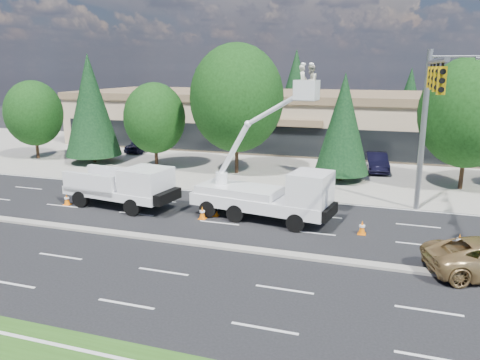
% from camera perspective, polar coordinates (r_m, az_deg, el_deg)
% --- Properties ---
extents(ground, '(140.00, 140.00, 0.00)m').
position_cam_1_polar(ground, '(22.13, -5.49, -7.78)').
color(ground, black).
rests_on(ground, ground).
extents(concrete_apron, '(140.00, 22.00, 0.01)m').
position_cam_1_polar(concrete_apron, '(40.53, 5.89, 2.08)').
color(concrete_apron, gray).
rests_on(concrete_apron, ground).
extents(road_median, '(120.00, 0.55, 0.12)m').
position_cam_1_polar(road_median, '(22.10, -5.50, -7.64)').
color(road_median, gray).
rests_on(road_median, ground).
extents(strip_mall, '(50.40, 15.40, 5.50)m').
position_cam_1_polar(strip_mall, '(49.79, 8.48, 7.43)').
color(strip_mall, tan).
rests_on(strip_mall, ground).
extents(tree_front_a, '(5.01, 5.01, 6.95)m').
position_cam_1_polar(tree_front_a, '(45.65, -23.85, 7.45)').
color(tree_front_a, '#332114').
rests_on(tree_front_a, ground).
extents(tree_front_b, '(4.67, 4.67, 9.20)m').
position_cam_1_polar(tree_front_b, '(41.82, -17.75, 8.69)').
color(tree_front_b, '#332114').
rests_on(tree_front_b, ground).
extents(tree_front_c, '(4.97, 4.97, 6.89)m').
position_cam_1_polar(tree_front_c, '(38.71, -10.36, 7.43)').
color(tree_front_c, '#332114').
rests_on(tree_front_c, ground).
extents(tree_front_d, '(7.10, 7.10, 9.85)m').
position_cam_1_polar(tree_front_d, '(35.77, -0.41, 9.94)').
color(tree_front_d, '#332114').
rests_on(tree_front_d, ground).
extents(tree_front_e, '(3.91, 3.91, 7.71)m').
position_cam_1_polar(tree_front_e, '(34.22, 12.48, 6.72)').
color(tree_front_e, '#332114').
rests_on(tree_front_e, ground).
extents(tree_front_f, '(6.34, 6.34, 8.79)m').
position_cam_1_polar(tree_front_f, '(34.25, 26.09, 7.37)').
color(tree_front_f, '#332114').
rests_on(tree_front_f, ground).
extents(tree_back_a, '(4.06, 4.06, 8.01)m').
position_cam_1_polar(tree_back_a, '(66.41, -5.32, 10.30)').
color(tree_back_a, '#332114').
rests_on(tree_back_a, ground).
extents(tree_back_b, '(5.24, 5.24, 10.32)m').
position_cam_1_polar(tree_back_b, '(62.12, 6.82, 11.18)').
color(tree_back_b, '#332114').
rests_on(tree_back_b, ground).
extents(tree_back_c, '(4.07, 4.07, 8.03)m').
position_cam_1_polar(tree_back_c, '(60.96, 19.96, 9.27)').
color(tree_back_c, '#332114').
rests_on(tree_back_c, ground).
extents(signal_mast, '(2.76, 10.16, 9.00)m').
position_cam_1_polar(signal_mast, '(25.99, 21.99, 8.24)').
color(signal_mast, gray).
rests_on(signal_mast, ground).
extents(utility_pickup, '(6.77, 3.24, 2.50)m').
position_cam_1_polar(utility_pickup, '(28.11, -13.83, -1.26)').
color(utility_pickup, white).
rests_on(utility_pickup, ground).
extents(bucket_truck, '(7.83, 3.41, 8.26)m').
position_cam_1_polar(bucket_truck, '(24.78, 4.00, -1.08)').
color(bucket_truck, white).
rests_on(bucket_truck, ground).
extents(traffic_cone_a, '(0.40, 0.40, 0.70)m').
position_cam_1_polar(traffic_cone_a, '(29.86, -20.36, -2.22)').
color(traffic_cone_a, orange).
rests_on(traffic_cone_a, ground).
extents(traffic_cone_b, '(0.40, 0.40, 0.70)m').
position_cam_1_polar(traffic_cone_b, '(25.51, -4.62, -4.02)').
color(traffic_cone_b, orange).
rests_on(traffic_cone_b, ground).
extents(traffic_cone_c, '(0.40, 0.40, 0.70)m').
position_cam_1_polar(traffic_cone_c, '(25.96, -3.06, -3.68)').
color(traffic_cone_c, orange).
rests_on(traffic_cone_c, ground).
extents(traffic_cone_d, '(0.40, 0.40, 0.70)m').
position_cam_1_polar(traffic_cone_d, '(23.94, 14.66, -5.63)').
color(traffic_cone_d, orange).
rests_on(traffic_cone_d, ground).
extents(traffic_cone_e, '(0.40, 0.40, 0.70)m').
position_cam_1_polar(traffic_cone_e, '(23.65, 25.18, -6.75)').
color(traffic_cone_e, orange).
rests_on(traffic_cone_e, ground).
extents(parked_car_west, '(1.76, 4.22, 1.43)m').
position_cam_1_polar(parked_car_west, '(46.71, -11.98, 4.27)').
color(parked_car_west, black).
rests_on(parked_car_west, ground).
extents(parked_car_east, '(2.24, 4.69, 1.48)m').
position_cam_1_polar(parked_car_east, '(38.58, 16.29, 2.13)').
color(parked_car_east, black).
rests_on(parked_car_east, ground).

